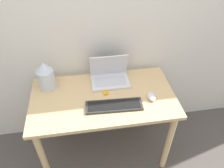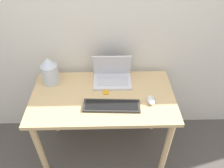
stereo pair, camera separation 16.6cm
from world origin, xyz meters
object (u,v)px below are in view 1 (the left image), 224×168
keyboard (114,106)px  mouse (151,96)px  laptop (110,76)px  mp3_player (106,92)px  vase (46,76)px

keyboard → mouse: 0.30m
laptop → mp3_player: size_ratio=4.84×
keyboard → vase: vase is taller
mouse → mp3_player: 0.36m
keyboard → mp3_player: bearing=104.6°
laptop → keyboard: (-0.01, -0.31, -0.04)m
keyboard → vase: 0.59m
laptop → keyboard: 0.31m
laptop → mp3_player: (-0.05, -0.15, -0.05)m
laptop → vase: vase is taller
mouse → mp3_player: bearing=160.9°
vase → mp3_player: bearing=-16.9°
mouse → vase: bearing=162.1°
keyboard → mouse: mouse is taller
laptop → keyboard: bearing=-92.3°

